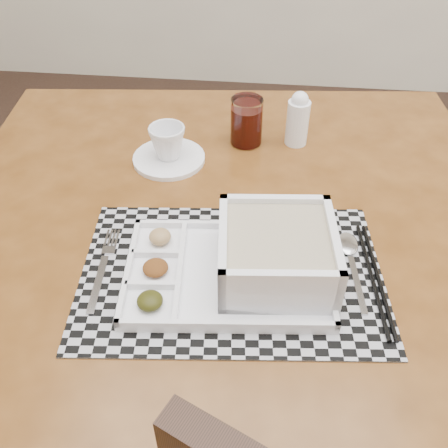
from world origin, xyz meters
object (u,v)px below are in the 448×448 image
(serving_tray, at_px, (262,260))
(dining_table, at_px, (228,259))
(cup, at_px, (168,142))
(creamer_bottle, at_px, (298,119))
(juice_glass, at_px, (246,123))

(serving_tray, bearing_deg, dining_table, 119.35)
(cup, relative_size, creamer_bottle, 0.62)
(dining_table, bearing_deg, cup, 126.58)
(juice_glass, xyz_separation_m, creamer_bottle, (0.11, 0.01, 0.01))
(serving_tray, height_order, juice_glass, juice_glass)
(dining_table, height_order, cup, cup)
(creamer_bottle, bearing_deg, serving_tray, -97.81)
(cup, bearing_deg, creamer_bottle, 30.98)
(cup, distance_m, creamer_bottle, 0.28)
(juice_glass, bearing_deg, cup, -150.75)
(dining_table, bearing_deg, creamer_bottle, 68.01)
(creamer_bottle, bearing_deg, dining_table, -111.99)
(serving_tray, relative_size, juice_glass, 3.28)
(juice_glass, bearing_deg, serving_tray, -82.35)
(dining_table, xyz_separation_m, juice_glass, (0.01, 0.28, 0.13))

